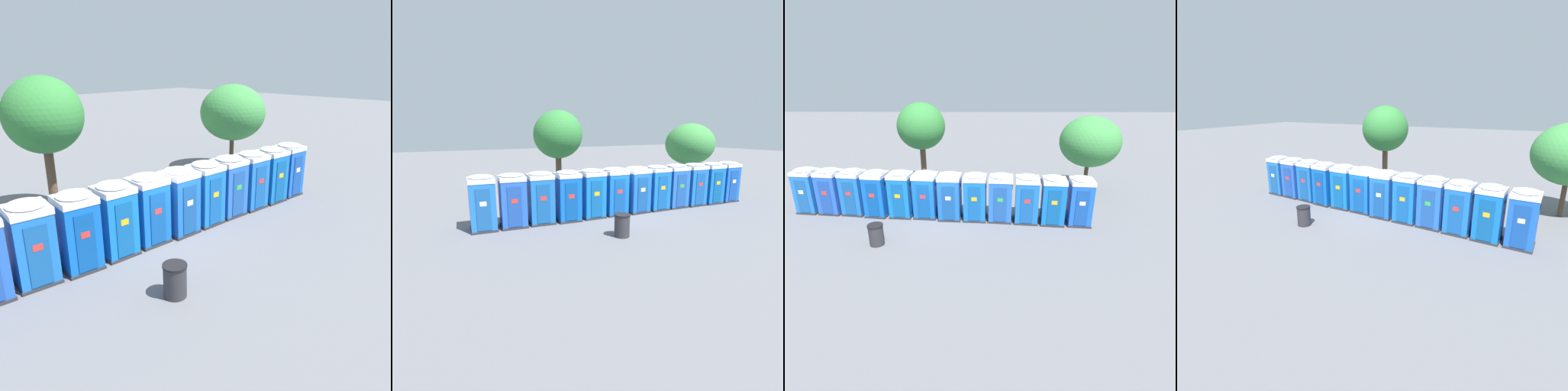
# 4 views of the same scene
# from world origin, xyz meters

# --- Properties ---
(ground_plane) EXTENTS (120.00, 120.00, 0.00)m
(ground_plane) POSITION_xyz_m (0.00, 0.00, 0.00)
(ground_plane) COLOR slate
(portapotty_0) EXTENTS (1.28, 1.32, 2.54)m
(portapotty_0) POSITION_xyz_m (-7.38, 0.77, 1.28)
(portapotty_0) COLOR #2D2D33
(portapotty_0) RESTS_ON ground
(portapotty_1) EXTENTS (1.34, 1.34, 2.54)m
(portapotty_1) POSITION_xyz_m (-6.04, 0.63, 1.28)
(portapotty_1) COLOR #2D2D33
(portapotty_1) RESTS_ON ground
(portapotty_2) EXTENTS (1.35, 1.35, 2.54)m
(portapotty_2) POSITION_xyz_m (-4.69, 0.52, 1.28)
(portapotty_2) COLOR #2D2D33
(portapotty_2) RESTS_ON ground
(portapotty_3) EXTENTS (1.30, 1.33, 2.54)m
(portapotty_3) POSITION_xyz_m (-3.36, 0.28, 1.28)
(portapotty_3) COLOR #2D2D33
(portapotty_3) RESTS_ON ground
(portapotty_4) EXTENTS (1.26, 1.28, 2.54)m
(portapotty_4) POSITION_xyz_m (-2.01, 0.20, 1.28)
(portapotty_4) COLOR #2D2D33
(portapotty_4) RESTS_ON ground
(portapotty_5) EXTENTS (1.29, 1.29, 2.54)m
(portapotty_5) POSITION_xyz_m (-0.67, 0.12, 1.28)
(portapotty_5) COLOR #2D2D33
(portapotty_5) RESTS_ON ground
(portapotty_6) EXTENTS (1.26, 1.27, 2.54)m
(portapotty_6) POSITION_xyz_m (0.67, -0.11, 1.28)
(portapotty_6) COLOR #2D2D33
(portapotty_6) RESTS_ON ground
(portapotty_7) EXTENTS (1.27, 1.28, 2.54)m
(portapotty_7) POSITION_xyz_m (2.01, -0.21, 1.28)
(portapotty_7) COLOR #2D2D33
(portapotty_7) RESTS_ON ground
(portapotty_8) EXTENTS (1.35, 1.31, 2.54)m
(portapotty_8) POSITION_xyz_m (3.36, -0.32, 1.28)
(portapotty_8) COLOR #2D2D33
(portapotty_8) RESTS_ON ground
(portapotty_9) EXTENTS (1.32, 1.31, 2.54)m
(portapotty_9) POSITION_xyz_m (4.70, -0.49, 1.28)
(portapotty_9) COLOR #2D2D33
(portapotty_9) RESTS_ON ground
(portapotty_10) EXTENTS (1.33, 1.33, 2.54)m
(portapotty_10) POSITION_xyz_m (6.03, -0.67, 1.28)
(portapotty_10) COLOR #2D2D33
(portapotty_10) RESTS_ON ground
(portapotty_11) EXTENTS (1.28, 1.31, 2.54)m
(portapotty_11) POSITION_xyz_m (7.38, -0.77, 1.28)
(portapotty_11) COLOR #2D2D33
(portapotty_11) RESTS_ON ground
(street_tree_1) EXTENTS (3.15, 3.15, 5.71)m
(street_tree_1) POSITION_xyz_m (-1.66, 5.16, 4.15)
(street_tree_1) COLOR brown
(street_tree_1) RESTS_ON ground
(trash_can) EXTENTS (0.70, 0.70, 0.98)m
(trash_can) POSITION_xyz_m (-2.40, -3.03, 0.50)
(trash_can) COLOR #2D2D33
(trash_can) RESTS_ON ground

